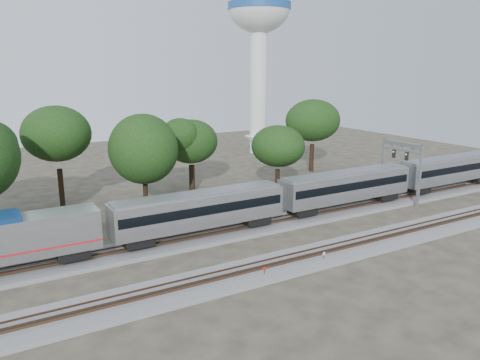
% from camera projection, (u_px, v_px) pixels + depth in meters
% --- Properties ---
extents(ground, '(160.00, 160.00, 0.00)m').
position_uv_depth(ground, '(224.00, 260.00, 44.22)').
color(ground, '#383328').
rests_on(ground, ground).
extents(track_far, '(160.00, 5.00, 0.73)m').
position_uv_depth(track_far, '(197.00, 238.00, 49.23)').
color(track_far, slate).
rests_on(track_far, ground).
extents(track_near, '(160.00, 5.00, 0.73)m').
position_uv_depth(track_near, '(245.00, 274.00, 40.81)').
color(track_near, slate).
rests_on(track_near, ground).
extents(train, '(117.40, 3.36, 4.95)m').
position_uv_depth(train, '(403.00, 176.00, 63.45)').
color(train, silver).
rests_on(train, ground).
extents(switch_stand_red, '(0.34, 0.11, 1.08)m').
position_uv_depth(switch_stand_red, '(264.00, 271.00, 40.17)').
color(switch_stand_red, '#512D19').
rests_on(switch_stand_red, ground).
extents(switch_stand_white, '(0.34, 0.06, 1.08)m').
position_uv_depth(switch_stand_white, '(324.00, 256.00, 43.42)').
color(switch_stand_white, '#512D19').
rests_on(switch_stand_white, ground).
extents(switch_lever, '(0.57, 0.45, 0.30)m').
position_uv_depth(switch_lever, '(325.00, 261.00, 43.56)').
color(switch_lever, '#512D19').
rests_on(switch_lever, ground).
extents(water_tower, '(12.70, 12.70, 35.16)m').
position_uv_depth(water_tower, '(259.00, 26.00, 94.61)').
color(water_tower, silver).
rests_on(water_tower, ground).
extents(signal_gantry, '(0.56, 6.67, 8.11)m').
position_uv_depth(signal_gantry, '(401.00, 158.00, 62.55)').
color(signal_gantry, gray).
rests_on(signal_gantry, ground).
extents(tree_3, '(9.91, 9.91, 13.97)m').
position_uv_depth(tree_3, '(56.00, 134.00, 58.06)').
color(tree_3, black).
rests_on(tree_3, ground).
extents(tree_4, '(8.24, 8.24, 11.62)m').
position_uv_depth(tree_4, '(143.00, 149.00, 56.81)').
color(tree_4, black).
rests_on(tree_4, ground).
extents(tree_5, '(7.59, 7.59, 10.69)m').
position_uv_depth(tree_5, '(191.00, 142.00, 66.75)').
color(tree_5, black).
rests_on(tree_5, ground).
extents(tree_6, '(7.30, 7.30, 10.30)m').
position_uv_depth(tree_6, '(278.00, 146.00, 64.60)').
color(tree_6, black).
rests_on(tree_6, ground).
extents(tree_7, '(9.11, 9.11, 12.84)m').
position_uv_depth(tree_7, '(313.00, 120.00, 80.04)').
color(tree_7, black).
rests_on(tree_7, ground).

